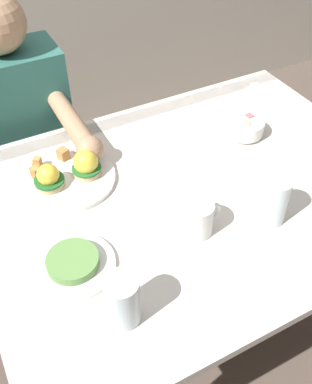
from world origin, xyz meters
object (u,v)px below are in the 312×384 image
object	(u,v)px
eggs_benedict_plate	(68,175)
fruit_bowl	(245,127)
water_glass_far	(122,303)
water_glass_near	(274,202)
diner_person	(26,134)
dining_table	(192,214)
coffee_mug	(198,217)
side_plate	(73,264)

from	to	relation	value
eggs_benedict_plate	fruit_bowl	xyz separation A→B (m)	(0.58, -0.05, 0.01)
fruit_bowl	water_glass_far	bearing A→B (deg)	-145.99
water_glass_near	diner_person	size ratio (longest dim) A/B	0.12
water_glass_near	diner_person	world-z (taller)	diner_person
diner_person	dining_table	bearing A→B (deg)	-60.91
dining_table	water_glass_near	distance (m)	0.28
eggs_benedict_plate	diner_person	size ratio (longest dim) A/B	0.24
eggs_benedict_plate	coffee_mug	size ratio (longest dim) A/B	2.42
eggs_benedict_plate	water_glass_far	xyz separation A→B (m)	(-0.04, -0.47, 0.03)
coffee_mug	diner_person	distance (m)	0.79
eggs_benedict_plate	side_plate	distance (m)	0.31
eggs_benedict_plate	fruit_bowl	world-z (taller)	eggs_benedict_plate
water_glass_far	side_plate	bearing A→B (deg)	106.16
coffee_mug	diner_person	bearing A→B (deg)	109.32
water_glass_far	side_plate	xyz separation A→B (m)	(-0.05, 0.17, -0.04)
side_plate	diner_person	size ratio (longest dim) A/B	0.18
dining_table	side_plate	xyz separation A→B (m)	(-0.39, -0.10, 0.12)
coffee_mug	water_glass_far	size ratio (longest dim) A/B	0.86
diner_person	water_glass_far	bearing A→B (deg)	-90.64
fruit_bowl	water_glass_far	xyz separation A→B (m)	(-0.62, -0.42, 0.03)
water_glass_far	coffee_mug	bearing A→B (deg)	26.98
dining_table	eggs_benedict_plate	world-z (taller)	eggs_benedict_plate
dining_table	water_glass_near	size ratio (longest dim) A/B	8.82
eggs_benedict_plate	fruit_bowl	distance (m)	0.58
eggs_benedict_plate	fruit_bowl	size ratio (longest dim) A/B	2.25
fruit_bowl	coffee_mug	world-z (taller)	coffee_mug
dining_table	diner_person	size ratio (longest dim) A/B	1.05
coffee_mug	diner_person	xyz separation A→B (m)	(-0.26, 0.74, -0.14)
dining_table	eggs_benedict_plate	size ratio (longest dim) A/B	4.44
water_glass_near	diner_person	bearing A→B (deg)	119.64
eggs_benedict_plate	side_plate	xyz separation A→B (m)	(-0.09, -0.29, -0.01)
dining_table	water_glass_near	world-z (taller)	water_glass_near
eggs_benedict_plate	side_plate	world-z (taller)	eggs_benedict_plate
eggs_benedict_plate	coffee_mug	world-z (taller)	coffee_mug
eggs_benedict_plate	water_glass_near	xyz separation A→B (m)	(0.42, -0.38, 0.04)
eggs_benedict_plate	water_glass_near	distance (m)	0.57
water_glass_near	diner_person	distance (m)	0.92
water_glass_far	side_plate	size ratio (longest dim) A/B	0.65
diner_person	eggs_benedict_plate	bearing A→B (deg)	-85.61
water_glass_near	side_plate	size ratio (longest dim) A/B	0.68
coffee_mug	side_plate	world-z (taller)	coffee_mug
fruit_bowl	side_plate	world-z (taller)	fruit_bowl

